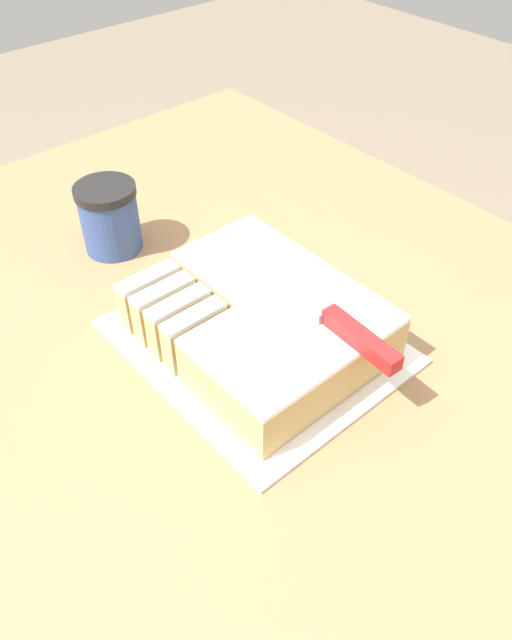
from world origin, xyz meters
TOP-DOWN VIEW (x-y plane):
  - ground_plane at (0.00, 0.00)m, footprint 8.00×8.00m
  - countertop at (0.00, 0.00)m, footprint 1.40×1.10m
  - cake_board at (0.02, 0.01)m, footprint 0.38×0.31m
  - cake at (0.03, 0.01)m, footprint 0.32×0.26m
  - knife at (0.14, 0.05)m, footprint 0.31×0.05m
  - coffee_cup at (-0.31, -0.02)m, footprint 0.10×0.10m

SIDE VIEW (x-z plane):
  - ground_plane at x=0.00m, z-range 0.00..0.00m
  - countertop at x=0.00m, z-range 0.00..0.94m
  - cake_board at x=0.02m, z-range 0.94..0.94m
  - cake at x=0.03m, z-range 0.94..1.02m
  - coffee_cup at x=-0.31m, z-range 0.94..1.05m
  - knife at x=0.14m, z-range 1.02..1.04m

